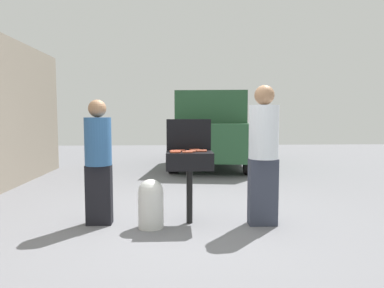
% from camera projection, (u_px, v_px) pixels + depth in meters
% --- Properties ---
extents(ground_plane, '(24.00, 24.00, 0.00)m').
position_uv_depth(ground_plane, '(184.00, 225.00, 4.44)').
color(ground_plane, slate).
extents(bbq_grill, '(0.60, 0.44, 0.94)m').
position_uv_depth(bbq_grill, '(189.00, 163.00, 4.46)').
color(bbq_grill, black).
rests_on(bbq_grill, ground).
extents(grill_lid_open, '(0.60, 0.05, 0.42)m').
position_uv_depth(grill_lid_open, '(189.00, 135.00, 4.65)').
color(grill_lid_open, black).
rests_on(grill_lid_open, bbq_grill).
extents(hot_dog_0, '(0.13, 0.03, 0.03)m').
position_uv_depth(hot_dog_0, '(194.00, 150.00, 4.58)').
color(hot_dog_0, '#AD4228').
rests_on(hot_dog_0, bbq_grill).
extents(hot_dog_1, '(0.13, 0.04, 0.03)m').
position_uv_depth(hot_dog_1, '(191.00, 151.00, 4.38)').
color(hot_dog_1, '#C6593D').
rests_on(hot_dog_1, bbq_grill).
extents(hot_dog_2, '(0.13, 0.03, 0.03)m').
position_uv_depth(hot_dog_2, '(180.00, 151.00, 4.48)').
color(hot_dog_2, '#AD4228').
rests_on(hot_dog_2, bbq_grill).
extents(hot_dog_3, '(0.13, 0.03, 0.03)m').
position_uv_depth(hot_dog_3, '(202.00, 151.00, 4.48)').
color(hot_dog_3, '#AD4228').
rests_on(hot_dog_3, bbq_grill).
extents(hot_dog_4, '(0.13, 0.03, 0.03)m').
position_uv_depth(hot_dog_4, '(202.00, 151.00, 4.45)').
color(hot_dog_4, '#C6593D').
rests_on(hot_dog_4, bbq_grill).
extents(hot_dog_5, '(0.13, 0.04, 0.03)m').
position_uv_depth(hot_dog_5, '(175.00, 152.00, 4.37)').
color(hot_dog_5, '#AD4228').
rests_on(hot_dog_5, bbq_grill).
extents(hot_dog_6, '(0.13, 0.04, 0.03)m').
position_uv_depth(hot_dog_6, '(176.00, 152.00, 4.29)').
color(hot_dog_6, '#AD4228').
rests_on(hot_dog_6, bbq_grill).
extents(hot_dog_7, '(0.13, 0.03, 0.03)m').
position_uv_depth(hot_dog_7, '(176.00, 151.00, 4.44)').
color(hot_dog_7, '#B74C33').
rests_on(hot_dog_7, bbq_grill).
extents(hot_dog_8, '(0.13, 0.04, 0.03)m').
position_uv_depth(hot_dog_8, '(196.00, 150.00, 4.52)').
color(hot_dog_8, '#C6593D').
rests_on(hot_dog_8, bbq_grill).
extents(hot_dog_9, '(0.13, 0.03, 0.03)m').
position_uv_depth(hot_dog_9, '(187.00, 152.00, 4.30)').
color(hot_dog_9, '#C6593D').
rests_on(hot_dog_9, bbq_grill).
extents(propane_tank, '(0.32, 0.32, 0.62)m').
position_uv_depth(propane_tank, '(151.00, 202.00, 4.31)').
color(propane_tank, silver).
rests_on(propane_tank, ground).
extents(person_left, '(0.34, 0.34, 1.61)m').
position_uv_depth(person_left, '(98.00, 157.00, 4.41)').
color(person_left, black).
rests_on(person_left, ground).
extents(person_right, '(0.38, 0.38, 1.79)m').
position_uv_depth(person_right, '(263.00, 150.00, 4.38)').
color(person_right, '#333847').
rests_on(person_right, ground).
extents(parked_minivan, '(2.49, 4.61, 2.02)m').
position_uv_depth(parked_minivan, '(212.00, 129.00, 9.75)').
color(parked_minivan, '#234C2D').
rests_on(parked_minivan, ground).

